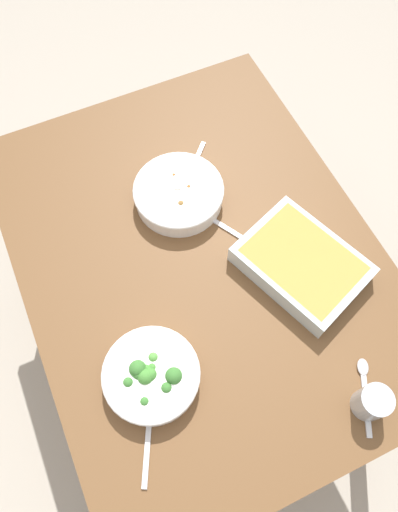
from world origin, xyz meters
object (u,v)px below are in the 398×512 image
drink_cup (371,403)px  spoon_by_stew (191,172)px  stew_bowl (179,194)px  fork_on_table (234,233)px  broccoli_bowl (151,375)px  spoon_by_broccoli (148,432)px  spoon_spare (364,385)px  baking_dish (302,263)px

drink_cup → spoon_by_stew: drink_cup is taller
stew_bowl → fork_on_table: 0.18m
broccoli_bowl → spoon_by_broccoli: broccoli_bowl is taller
spoon_by_stew → broccoli_bowl: bearing=147.2°
spoon_spare → spoon_by_stew: bearing=9.9°
broccoli_bowl → drink_cup: drink_cup is taller
stew_bowl → spoon_by_stew: bearing=-43.8°
broccoli_bowl → baking_dish: 0.46m
baking_dish → fork_on_table: (0.16, 0.11, -0.03)m
spoon_by_stew → fork_on_table: spoon_by_stew is taller
stew_bowl → fork_on_table: bearing=-149.9°
stew_bowl → spoon_by_stew: (0.07, -0.06, -0.03)m
stew_bowl → spoon_spare: 0.66m
stew_bowl → spoon_by_broccoli: (-0.53, 0.30, -0.03)m
fork_on_table → broccoli_bowl: bearing=127.5°
spoon_by_stew → fork_on_table: bearing=-173.2°
broccoli_bowl → baking_dish: size_ratio=0.62×
broccoli_bowl → drink_cup: size_ratio=2.62×
broccoli_bowl → spoon_spare: 0.49m
broccoli_bowl → spoon_spare: bearing=-116.5°
spoon_by_stew → fork_on_table: 0.23m
spoon_by_broccoli → spoon_spare: 0.50m
baking_dish → spoon_spare: bearing=178.1°
baking_dish → spoon_spare: baking_dish is taller
stew_bowl → spoon_spare: (-0.64, -0.19, -0.03)m
baking_dish → spoon_by_broccoli: bearing=112.5°
baking_dish → fork_on_table: size_ratio=2.21×
broccoli_bowl → fork_on_table: 0.43m
baking_dish → spoon_by_broccoli: size_ratio=2.17×
broccoli_bowl → stew_bowl: bearing=-30.7°
stew_bowl → drink_cup: 0.70m
spoon_spare → broccoli_bowl: bearing=63.5°
baking_dish → spoon_spare: (-0.32, 0.01, -0.03)m
baking_dish → spoon_by_stew: (0.39, 0.13, -0.03)m
drink_cup → spoon_by_stew: bearing=7.9°
spoon_spare → stew_bowl: bearing=16.4°
drink_cup → spoon_spare: 0.05m
baking_dish → drink_cup: size_ratio=4.22×
baking_dish → fork_on_table: baking_dish is taller
spoon_by_broccoli → spoon_by_stew: bearing=-31.7°
baking_dish → broccoli_bowl: bearing=102.7°
spoon_spare → fork_on_table: size_ratio=1.01×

